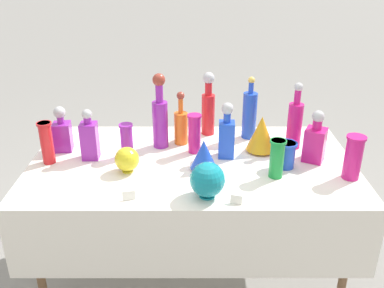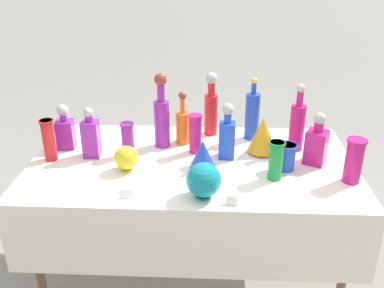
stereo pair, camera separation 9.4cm
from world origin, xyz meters
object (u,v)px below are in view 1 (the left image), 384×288
square_decanter_2 (62,132)px  fluted_vase_1 (204,155)px  square_decanter_3 (227,134)px  slender_vase_1 (286,154)px  round_bowl_1 (207,180)px  slender_vase_2 (195,133)px  tall_bottle_2 (181,125)px  tall_bottle_4 (160,117)px  slender_vase_3 (127,139)px  round_bowl_0 (127,159)px  tall_bottle_3 (250,114)px  tall_bottle_1 (295,122)px  slender_vase_0 (47,142)px  slender_vase_4 (354,156)px  fluted_vase_0 (261,133)px  square_decanter_0 (315,141)px  square_decanter_1 (89,138)px  tall_bottle_0 (208,107)px  cardboard_box_behind_left (228,158)px  slender_vase_5 (277,157)px

square_decanter_2 → fluted_vase_1: square_decanter_2 is taller
square_decanter_3 → slender_vase_1: 0.34m
slender_vase_1 → round_bowl_1: size_ratio=0.82×
slender_vase_2 → slender_vase_1: bearing=-20.9°
tall_bottle_2 → tall_bottle_4: bearing=-159.8°
slender_vase_1 → round_bowl_1: (-0.43, -0.30, 0.01)m
tall_bottle_2 → slender_vase_3: (-0.29, -0.18, -0.01)m
round_bowl_0 → round_bowl_1: size_ratio=0.78×
tall_bottle_3 → fluted_vase_1: size_ratio=2.26×
fluted_vase_1 → round_bowl_0: (-0.40, -0.02, -0.02)m
square_decanter_2 → slender_vase_1: square_decanter_2 is taller
slender_vase_1 → slender_vase_3: size_ratio=0.74×
tall_bottle_1 → square_decanter_2: (-1.32, -0.04, -0.05)m
square_decanter_2 → slender_vase_0: bearing=-103.4°
tall_bottle_1 → fluted_vase_1: tall_bottle_1 is taller
square_decanter_2 → slender_vase_1: 1.25m
tall_bottle_3 → slender_vase_3: size_ratio=1.98×
slender_vase_4 → fluted_vase_0: size_ratio=1.08×
square_decanter_0 → fluted_vase_1: square_decanter_0 is taller
tall_bottle_2 → square_decanter_3: (0.25, -0.18, 0.02)m
tall_bottle_4 → square_decanter_1: 0.41m
tall_bottle_2 → slender_vase_1: (0.56, -0.30, -0.04)m
square_decanter_2 → fluted_vase_0: (1.13, -0.02, 0.00)m
square_decanter_1 → fluted_vase_1: 0.63m
tall_bottle_0 → fluted_vase_1: bearing=-94.6°
slender_vase_0 → slender_vase_2: bearing=9.4°
tall_bottle_3 → fluted_vase_0: (0.04, -0.20, -0.04)m
square_decanter_0 → square_decanter_3: 0.48m
square_decanter_2 → slender_vase_0: 0.16m
slender_vase_0 → cardboard_box_behind_left: (1.08, 1.23, -0.72)m
square_decanter_3 → slender_vase_0: size_ratio=1.36×
slender_vase_3 → fluted_vase_0: bearing=5.1°
square_decanter_3 → cardboard_box_behind_left: 1.37m
tall_bottle_1 → fluted_vase_1: bearing=-152.0°
tall_bottle_1 → tall_bottle_3: bearing=149.1°
tall_bottle_0 → fluted_vase_0: tall_bottle_0 is taller
round_bowl_1 → tall_bottle_0: bearing=87.8°
square_decanter_0 → slender_vase_1: square_decanter_0 is taller
square_decanter_0 → square_decanter_2: size_ratio=1.10×
slender_vase_1 → slender_vase_4: size_ratio=0.62×
tall_bottle_3 → slender_vase_4: size_ratio=1.66×
slender_vase_1 → cardboard_box_behind_left: size_ratio=0.34×
slender_vase_0 → fluted_vase_0: (1.17, 0.14, -0.01)m
round_bowl_1 → cardboard_box_behind_left: (0.24, 1.58, -0.68)m
tall_bottle_0 → slender_vase_4: 0.90m
slender_vase_3 → fluted_vase_1: 0.45m
square_decanter_2 → square_decanter_3: 0.93m
tall_bottle_2 → fluted_vase_0: 0.47m
slender_vase_0 → slender_vase_5: slender_vase_0 is taller
fluted_vase_0 → cardboard_box_behind_left: size_ratio=0.51×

